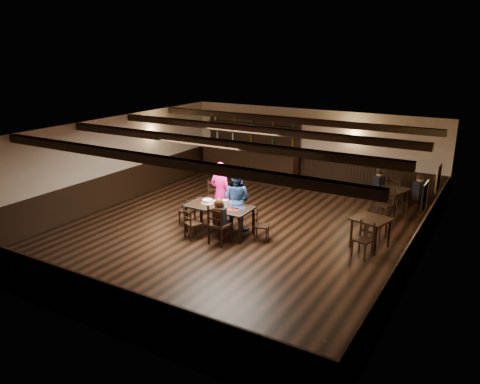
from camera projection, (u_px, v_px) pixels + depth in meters
The scene contains 25 objects.
ground at pixel (236, 233), 12.32m from camera, with size 10.00×10.00×0.00m, color black.
room_shell at pixel (237, 169), 11.82m from camera, with size 9.02×10.02×2.71m.
dining_table at pixel (219, 209), 12.13m from camera, with size 1.77×0.93×0.75m.
chair_near_left at pixel (190, 221), 11.83m from camera, with size 0.49×0.48×0.80m.
chair_near_right at pixel (217, 222), 11.42m from camera, with size 0.52×0.50×1.01m.
chair_end_left at pixel (189, 209), 12.78m from camera, with size 0.39×0.41×0.77m.
chair_end_right at pixel (259, 223), 11.76m from camera, with size 0.45×0.46×0.79m.
chair_far_pushed at pixel (213, 194), 13.71m from camera, with size 0.52×0.50×0.96m.
woman_pink at pixel (221, 194), 12.66m from camera, with size 0.65×0.42×1.77m, color #FF16A0.
man_blue at pixel (237, 199), 12.41m from camera, with size 0.81×0.63×1.66m, color navy.
seated_person at pixel (219, 214), 11.42m from camera, with size 0.31×0.46×0.75m.
cake at pixel (207, 201), 12.33m from camera, with size 0.33×0.33×0.10m.
plate_stack_a at pixel (217, 204), 12.01m from camera, with size 0.18×0.18×0.17m, color white.
plate_stack_b at pixel (225, 203), 12.02m from camera, with size 0.16×0.16×0.19m, color white.
tea_light at pixel (220, 205), 12.15m from camera, with size 0.06×0.06×0.06m.
salt_shaker at pixel (230, 208), 11.85m from camera, with size 0.04×0.04×0.09m, color silver.
pepper_shaker at pixel (233, 208), 11.81m from camera, with size 0.03×0.03×0.08m, color #A5A8AD.
drink_glass at pixel (230, 204), 12.08m from camera, with size 0.07×0.07×0.11m, color silver.
menu_red at pixel (233, 210), 11.84m from camera, with size 0.30×0.21×0.00m, color maroon.
menu_blue at pixel (239, 208), 11.98m from camera, with size 0.34×0.24×0.00m, color navy.
bar_counter at pixel (251, 161), 17.05m from camera, with size 3.90×0.70×2.20m.
back_table_a at pixel (371, 222), 11.28m from camera, with size 0.96×0.96×0.75m.
back_table_b at pixel (391, 192), 13.63m from camera, with size 1.09×1.09×0.75m.
bg_patron_left at pixel (379, 181), 13.99m from camera, with size 0.32×0.41×0.76m.
bg_patron_right at pixel (419, 187), 13.43m from camera, with size 0.33×0.42×0.75m.
Camera 1 is at (5.91, -9.79, 4.71)m, focal length 35.00 mm.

